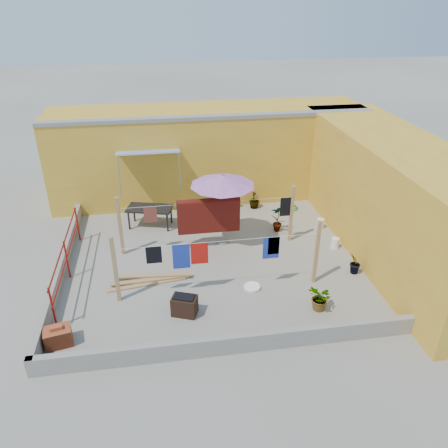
# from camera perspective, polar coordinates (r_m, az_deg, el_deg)

# --- Properties ---
(ground) EXTENTS (80.00, 80.00, 0.00)m
(ground) POSITION_cam_1_polar(r_m,az_deg,el_deg) (12.42, -1.57, -4.84)
(ground) COLOR #9E998E
(ground) RESTS_ON ground
(wall_back) EXTENTS (11.00, 3.27, 3.21)m
(wall_back) POSITION_cam_1_polar(r_m,az_deg,el_deg) (15.99, -2.09, 9.32)
(wall_back) COLOR gold
(wall_back) RESTS_ON ground
(wall_right) EXTENTS (2.40, 9.00, 3.20)m
(wall_right) POSITION_cam_1_polar(r_m,az_deg,el_deg) (13.25, 21.27, 3.23)
(wall_right) COLOR gold
(wall_right) RESTS_ON ground
(parapet_front) EXTENTS (8.30, 0.16, 0.44)m
(parapet_front) POSITION_cam_1_polar(r_m,az_deg,el_deg) (9.48, 1.37, -15.38)
(parapet_front) COLOR gray
(parapet_front) RESTS_ON ground
(parapet_left) EXTENTS (0.16, 7.30, 0.44)m
(parapet_left) POSITION_cam_1_polar(r_m,az_deg,el_deg) (12.55, -20.47, -5.27)
(parapet_left) COLOR gray
(parapet_left) RESTS_ON ground
(red_railing) EXTENTS (0.05, 4.20, 1.10)m
(red_railing) POSITION_cam_1_polar(r_m,az_deg,el_deg) (12.07, -19.95, -3.73)
(red_railing) COLOR #A21910
(red_railing) RESTS_ON ground
(clothesline_rig) EXTENTS (5.09, 2.35, 1.80)m
(clothesline_rig) POSITION_cam_1_polar(r_m,az_deg,el_deg) (12.39, -1.90, 0.49)
(clothesline_rig) COLOR tan
(clothesline_rig) RESTS_ON ground
(patio_umbrella) EXTENTS (2.21, 2.21, 2.25)m
(patio_umbrella) POSITION_cam_1_polar(r_m,az_deg,el_deg) (12.39, -0.18, 5.67)
(patio_umbrella) COLOR gray
(patio_umbrella) RESTS_ON ground
(outdoor_table) EXTENTS (1.56, 1.06, 0.67)m
(outdoor_table) POSITION_cam_1_polar(r_m,az_deg,el_deg) (14.14, -9.69, 1.90)
(outdoor_table) COLOR black
(outdoor_table) RESTS_ON ground
(brick_stack) EXTENTS (0.64, 0.52, 0.49)m
(brick_stack) POSITION_cam_1_polar(r_m,az_deg,el_deg) (10.29, -20.86, -13.56)
(brick_stack) COLOR #A14625
(brick_stack) RESTS_ON ground
(lumber_pile) EXTENTS (2.19, 0.61, 0.13)m
(lumber_pile) POSITION_cam_1_polar(r_m,az_deg,el_deg) (11.70, -9.63, -7.20)
(lumber_pile) COLOR tan
(lumber_pile) RESTS_ON ground
(brazier) EXTENTS (0.67, 0.56, 0.52)m
(brazier) POSITION_cam_1_polar(r_m,az_deg,el_deg) (10.44, -5.18, -10.52)
(brazier) COLOR black
(brazier) RESTS_ON ground
(white_basin) EXTENTS (0.44, 0.44, 0.08)m
(white_basin) POSITION_cam_1_polar(r_m,az_deg,el_deg) (11.34, 3.69, -8.21)
(white_basin) COLOR white
(white_basin) RESTS_ON ground
(water_jug_a) EXTENTS (0.23, 0.23, 0.37)m
(water_jug_a) POSITION_cam_1_polar(r_m,az_deg,el_deg) (13.36, 14.29, -2.42)
(water_jug_a) COLOR white
(water_jug_a) RESTS_ON ground
(water_jug_b) EXTENTS (0.24, 0.24, 0.37)m
(water_jug_b) POSITION_cam_1_polar(r_m,az_deg,el_deg) (14.37, 12.45, 0.09)
(water_jug_b) COLOR white
(water_jug_b) RESTS_ON ground
(green_hose) EXTENTS (0.56, 0.56, 0.08)m
(green_hose) POSITION_cam_1_polar(r_m,az_deg,el_deg) (15.54, 8.62, 2.17)
(green_hose) COLOR #1A7823
(green_hose) RESTS_ON ground
(plant_back_a) EXTENTS (0.99, 0.98, 0.83)m
(plant_back_a) POSITION_cam_1_polar(r_m,az_deg,el_deg) (15.09, -0.28, 3.27)
(plant_back_a) COLOR #185418
(plant_back_a) RESTS_ON ground
(plant_back_b) EXTENTS (0.47, 0.47, 0.64)m
(plant_back_b) POSITION_cam_1_polar(r_m,az_deg,el_deg) (15.33, 3.96, 3.23)
(plant_back_b) COLOR #185418
(plant_back_b) RESTS_ON ground
(plant_right_a) EXTENTS (0.53, 0.42, 0.90)m
(plant_right_a) POSITION_cam_1_polar(r_m,az_deg,el_deg) (13.83, 7.09, 0.76)
(plant_right_a) COLOR #185418
(plant_right_a) RESTS_ON ground
(plant_right_b) EXTENTS (0.44, 0.45, 0.64)m
(plant_right_b) POSITION_cam_1_polar(r_m,az_deg,el_deg) (12.23, 16.73, -4.97)
(plant_right_b) COLOR #185418
(plant_right_b) RESTS_ON ground
(plant_right_c) EXTENTS (0.60, 0.67, 0.66)m
(plant_right_c) POSITION_cam_1_polar(r_m,az_deg,el_deg) (10.72, 12.53, -9.49)
(plant_right_c) COLOR #185418
(plant_right_c) RESTS_ON ground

